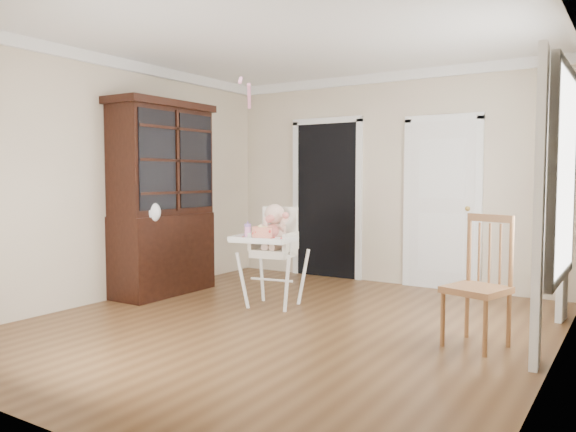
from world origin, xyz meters
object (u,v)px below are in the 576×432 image
Objects in this scene: sippy_cup at (248,230)px; cake at (262,233)px; high_chair at (273,244)px; china_cabinet at (162,198)px; dining_chair at (479,285)px.

cake is at bearing -16.89° from sippy_cup.
china_cabinet is (-1.47, -0.14, 0.46)m from high_chair.
cake is 0.12× the size of china_cabinet.
cake is (0.02, -0.24, 0.14)m from high_chair.
china_cabinet reaches higher than cake.
china_cabinet reaches higher than high_chair.
high_chair is 0.31m from sippy_cup.
sippy_cup is at bearing -150.96° from high_chair.
high_chair is 6.30× the size of sippy_cup.
high_chair is at bearing 38.45° from sippy_cup.
dining_chair is at bearing -2.10° from china_cabinet.
cake is 2.19m from dining_chair.
sippy_cup is at bearing -1.21° from china_cabinet.
high_chair is 4.04× the size of cake.
dining_chair is (2.19, -0.27, -0.17)m from high_chair.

